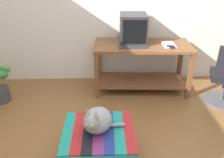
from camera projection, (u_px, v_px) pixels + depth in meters
back_wall at (105, 1)px, 3.59m from camera, size 8.00×0.10×2.60m
desk at (142, 59)px, 3.55m from camera, size 1.46×0.73×0.75m
tv_monitor at (133, 29)px, 3.45m from camera, size 0.41×0.48×0.42m
keyboard at (133, 47)px, 3.31m from camera, size 0.40×0.15×0.02m
book at (169, 45)px, 3.39m from camera, size 0.17×0.28×0.02m
ottoman_with_blanket at (99, 146)px, 2.30m from camera, size 0.69×0.64×0.39m
cat at (97, 120)px, 2.16m from camera, size 0.44×0.39×0.30m
stapler at (171, 47)px, 3.28m from camera, size 0.12×0.07×0.04m
pen at (172, 45)px, 3.42m from camera, size 0.14×0.02×0.01m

